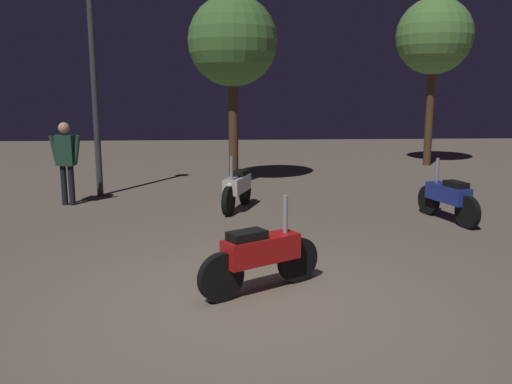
{
  "coord_description": "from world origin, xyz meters",
  "views": [
    {
      "loc": [
        -0.3,
        -5.6,
        2.32
      ],
      "look_at": [
        0.13,
        1.32,
        1.0
      ],
      "focal_mm": 37.19,
      "sensor_mm": 36.0,
      "label": 1
    }
  ],
  "objects_px": {
    "motorcycle_blue_parked_right": "(448,197)",
    "person_rider_beside": "(66,156)",
    "motorcycle_white_parked_left": "(237,188)",
    "streetlamp_near": "(93,60)",
    "motorcycle_red_foreground": "(261,255)"
  },
  "relations": [
    {
      "from": "motorcycle_blue_parked_right",
      "to": "person_rider_beside",
      "type": "relative_size",
      "value": 0.96
    },
    {
      "from": "motorcycle_white_parked_left",
      "to": "motorcycle_blue_parked_right",
      "type": "height_order",
      "value": "same"
    },
    {
      "from": "motorcycle_blue_parked_right",
      "to": "person_rider_beside",
      "type": "height_order",
      "value": "person_rider_beside"
    },
    {
      "from": "streetlamp_near",
      "to": "motorcycle_blue_parked_right",
      "type": "bearing_deg",
      "value": -22.54
    },
    {
      "from": "motorcycle_red_foreground",
      "to": "motorcycle_blue_parked_right",
      "type": "bearing_deg",
      "value": 10.45
    },
    {
      "from": "motorcycle_white_parked_left",
      "to": "motorcycle_blue_parked_right",
      "type": "relative_size",
      "value": 0.98
    },
    {
      "from": "motorcycle_white_parked_left",
      "to": "motorcycle_blue_parked_right",
      "type": "distance_m",
      "value": 3.95
    },
    {
      "from": "motorcycle_blue_parked_right",
      "to": "motorcycle_white_parked_left",
      "type": "bearing_deg",
      "value": 58.37
    },
    {
      "from": "person_rider_beside",
      "to": "streetlamp_near",
      "type": "relative_size",
      "value": 0.37
    },
    {
      "from": "motorcycle_red_foreground",
      "to": "motorcycle_white_parked_left",
      "type": "bearing_deg",
      "value": 60.85
    },
    {
      "from": "motorcycle_red_foreground",
      "to": "person_rider_beside",
      "type": "relative_size",
      "value": 0.86
    },
    {
      "from": "motorcycle_red_foreground",
      "to": "motorcycle_white_parked_left",
      "type": "height_order",
      "value": "same"
    },
    {
      "from": "streetlamp_near",
      "to": "person_rider_beside",
      "type": "bearing_deg",
      "value": -112.9
    },
    {
      "from": "motorcycle_red_foreground",
      "to": "person_rider_beside",
      "type": "height_order",
      "value": "person_rider_beside"
    },
    {
      "from": "motorcycle_blue_parked_right",
      "to": "streetlamp_near",
      "type": "relative_size",
      "value": 0.35
    }
  ]
}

